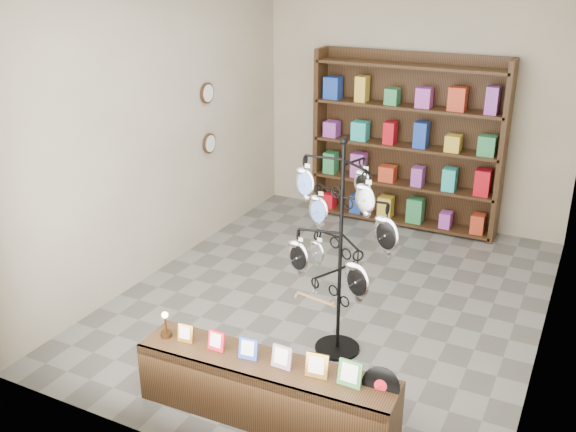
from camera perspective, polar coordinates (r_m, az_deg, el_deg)
name	(u,v)px	position (r m, az deg, el deg)	size (l,w,h in m)	color
ground	(333,298)	(6.66, 4.00, -7.25)	(5.00, 5.00, 0.00)	slate
room_envelope	(338,121)	(5.99, 4.46, 8.44)	(5.00, 5.00, 5.00)	#BBAE97
display_tree	(341,234)	(5.32, 4.73, -1.56)	(1.03, 1.00, 1.94)	black
front_shelf	(266,390)	(4.95, -2.01, -15.20)	(2.01, 0.49, 0.70)	black
back_shelving	(406,147)	(8.30, 10.44, 6.04)	(2.42, 0.36, 2.20)	black
wall_clocks	(208,119)	(7.67, -7.10, 8.58)	(0.03, 0.24, 0.84)	black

